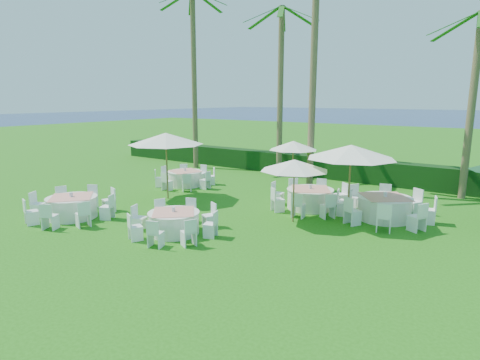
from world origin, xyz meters
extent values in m
plane|color=#226210|center=(0.00, 0.00, 0.00)|extent=(120.00, 120.00, 0.00)
cube|color=black|center=(0.00, 12.00, 0.60)|extent=(34.00, 1.00, 1.20)
cylinder|color=silver|center=(-5.61, -0.84, 0.39)|extent=(1.78, 1.78, 0.77)
cylinder|color=silver|center=(-5.61, -0.84, 0.78)|extent=(1.85, 1.85, 0.03)
cube|color=#E4907C|center=(-5.61, -0.84, 0.81)|extent=(2.02, 2.02, 0.01)
cylinder|color=silver|center=(-5.61, -0.84, 0.89)|extent=(0.12, 0.12, 0.16)
cube|color=white|center=(-4.37, -0.21, 0.46)|extent=(0.58, 0.58, 0.92)
cube|color=white|center=(-5.17, 0.48, 0.46)|extent=(0.54, 0.54, 0.92)
cube|color=white|center=(-6.23, 0.40, 0.46)|extent=(0.58, 0.58, 0.92)
cube|color=white|center=(-6.92, -0.41, 0.46)|extent=(0.54, 0.54, 0.92)
cube|color=white|center=(-6.84, -1.47, 0.46)|extent=(0.58, 0.58, 0.92)
cube|color=white|center=(-6.04, -2.16, 0.46)|extent=(0.54, 0.54, 0.92)
cube|color=white|center=(-4.98, -2.08, 0.46)|extent=(0.58, 0.58, 0.92)
cube|color=white|center=(-4.29, -1.27, 0.46)|extent=(0.54, 0.54, 0.92)
cylinder|color=silver|center=(-1.18, 0.03, 0.36)|extent=(1.64, 1.64, 0.71)
cylinder|color=silver|center=(-1.18, 0.03, 0.72)|extent=(1.71, 1.71, 0.03)
cube|color=#E4907C|center=(-1.18, 0.03, 0.75)|extent=(1.87, 1.87, 0.01)
cylinder|color=silver|center=(-1.18, 0.03, 0.83)|extent=(0.11, 0.11, 0.15)
cube|color=white|center=(0.03, 0.45, 0.43)|extent=(0.51, 0.51, 0.86)
cube|color=white|center=(-0.62, 1.19, 0.43)|extent=(0.53, 0.53, 0.86)
cube|color=white|center=(-1.60, 1.25, 0.43)|extent=(0.51, 0.51, 0.86)
cube|color=white|center=(-2.34, 0.60, 0.43)|extent=(0.53, 0.53, 0.86)
cube|color=white|center=(-2.39, -0.38, 0.43)|extent=(0.51, 0.51, 0.86)
cube|color=white|center=(-1.74, -1.12, 0.43)|extent=(0.53, 0.53, 0.86)
cube|color=white|center=(-0.76, -1.18, 0.43)|extent=(0.51, 0.51, 0.86)
cube|color=white|center=(-0.03, -0.53, 0.43)|extent=(0.53, 0.53, 0.86)
cylinder|color=silver|center=(-5.99, 5.79, 0.37)|extent=(1.69, 1.69, 0.73)
cylinder|color=silver|center=(-5.99, 5.79, 0.74)|extent=(1.76, 1.76, 0.03)
cube|color=#E4907C|center=(-5.99, 5.79, 0.77)|extent=(1.77, 1.77, 0.01)
cylinder|color=silver|center=(-5.99, 5.79, 0.85)|extent=(0.12, 0.12, 0.16)
cube|color=white|center=(-5.07, 6.74, 0.44)|extent=(0.58, 0.58, 0.88)
cube|color=white|center=(-6.01, 7.11, 0.44)|extent=(0.42, 0.42, 0.88)
cube|color=white|center=(-6.93, 6.71, 0.44)|extent=(0.58, 0.58, 0.88)
cube|color=white|center=(-7.31, 5.78, 0.44)|extent=(0.42, 0.42, 0.88)
cube|color=white|center=(-6.91, 4.85, 0.44)|extent=(0.58, 0.58, 0.88)
cube|color=white|center=(-5.97, 4.48, 0.44)|extent=(0.42, 0.42, 0.88)
cube|color=white|center=(-5.04, 4.87, 0.44)|extent=(0.58, 0.58, 0.88)
cube|color=white|center=(-4.67, 5.81, 0.44)|extent=(0.42, 0.42, 0.88)
cylinder|color=silver|center=(1.17, 5.47, 0.39)|extent=(1.82, 1.82, 0.79)
cylinder|color=silver|center=(1.17, 5.47, 0.80)|extent=(1.89, 1.89, 0.03)
cube|color=#E4907C|center=(1.17, 5.47, 0.82)|extent=(2.00, 2.00, 0.01)
cylinder|color=silver|center=(1.17, 5.47, 0.91)|extent=(0.13, 0.13, 0.17)
cube|color=white|center=(2.57, 5.66, 0.47)|extent=(0.50, 0.50, 0.95)
cube|color=white|center=(2.03, 6.60, 0.47)|extent=(0.62, 0.62, 0.95)
cube|color=white|center=(0.98, 6.88, 0.47)|extent=(0.50, 0.50, 0.95)
cube|color=white|center=(0.04, 6.33, 0.47)|extent=(0.62, 0.62, 0.95)
cube|color=white|center=(-0.24, 5.28, 0.47)|extent=(0.50, 0.50, 0.95)
cube|color=white|center=(0.31, 4.34, 0.47)|extent=(0.62, 0.62, 0.95)
cube|color=white|center=(1.36, 4.07, 0.47)|extent=(0.50, 0.50, 0.95)
cube|color=white|center=(2.29, 4.61, 0.47)|extent=(0.62, 0.62, 0.95)
cylinder|color=silver|center=(4.07, 5.68, 0.41)|extent=(1.90, 1.90, 0.83)
cylinder|color=silver|center=(4.07, 5.68, 0.84)|extent=(1.98, 1.98, 0.03)
cube|color=#E4907C|center=(4.07, 5.68, 0.86)|extent=(2.15, 2.15, 0.01)
cylinder|color=silver|center=(4.07, 5.68, 0.95)|extent=(0.13, 0.13, 0.18)
cube|color=white|center=(5.51, 6.06, 0.50)|extent=(0.57, 0.57, 0.99)
cube|color=white|center=(4.82, 6.96, 0.50)|extent=(0.63, 0.63, 0.99)
cube|color=white|center=(3.69, 7.11, 0.50)|extent=(0.57, 0.57, 0.99)
cube|color=white|center=(2.79, 6.42, 0.50)|extent=(0.63, 0.63, 0.99)
cube|color=white|center=(2.64, 5.29, 0.50)|extent=(0.57, 0.57, 0.99)
cube|color=white|center=(3.33, 4.39, 0.50)|extent=(0.63, 0.63, 0.99)
cube|color=white|center=(4.46, 4.24, 0.50)|extent=(0.57, 0.57, 0.99)
cube|color=white|center=(5.36, 4.93, 0.50)|extent=(0.63, 0.63, 0.99)
cylinder|color=brown|center=(-4.79, 3.34, 1.42)|extent=(0.07, 0.07, 2.83)
cone|color=white|center=(-4.79, 3.34, 2.69)|extent=(3.29, 3.29, 0.51)
sphere|color=brown|center=(-4.79, 3.34, 2.86)|extent=(0.11, 0.11, 0.11)
cylinder|color=brown|center=(1.45, 3.46, 1.10)|extent=(0.05, 0.05, 2.21)
cone|color=white|center=(1.45, 3.46, 2.10)|extent=(2.47, 2.47, 0.40)
sphere|color=brown|center=(1.45, 3.46, 2.23)|extent=(0.09, 0.09, 0.09)
cylinder|color=brown|center=(-0.87, 7.79, 1.18)|extent=(0.06, 0.06, 2.35)
cone|color=white|center=(-0.87, 7.79, 2.23)|extent=(2.33, 2.33, 0.42)
sphere|color=brown|center=(-0.87, 7.79, 2.38)|extent=(0.09, 0.09, 0.09)
cylinder|color=brown|center=(3.07, 4.62, 1.35)|extent=(0.06, 0.06, 2.71)
cone|color=white|center=(3.07, 4.62, 2.57)|extent=(3.16, 3.16, 0.49)
sphere|color=brown|center=(3.07, 4.62, 2.74)|extent=(0.11, 0.11, 0.11)
cylinder|color=brown|center=(-9.22, 10.32, 5.38)|extent=(0.32, 0.32, 10.76)
cube|color=#165B18|center=(-8.94, 11.38, 10.27)|extent=(0.84, 2.20, 1.00)
cube|color=#165B18|center=(-10.00, 11.10, 10.27)|extent=(1.76, 1.76, 1.00)
cube|color=#165B18|center=(-10.28, 10.04, 10.27)|extent=(2.20, 0.84, 1.00)
cylinder|color=brown|center=(-3.35, 10.85, 4.64)|extent=(0.32, 0.32, 9.28)
cube|color=#165B18|center=(-2.25, 10.79, 8.79)|extent=(2.22, 0.40, 1.00)
cube|color=#165B18|center=(-2.75, 11.77, 8.79)|extent=(1.44, 2.00, 1.00)
cube|color=#165B18|center=(-3.84, 11.83, 8.79)|extent=(1.24, 2.09, 1.00)
cube|color=#165B18|center=(-4.44, 10.91, 8.79)|extent=(2.22, 0.40, 1.00)
cube|color=#165B18|center=(-3.95, 9.93, 8.79)|extent=(1.44, 2.00, 1.00)
cube|color=#165B18|center=(-2.85, 9.87, 8.79)|extent=(1.24, 2.09, 1.00)
cylinder|color=brown|center=(-0.32, 8.55, 5.96)|extent=(0.32, 0.32, 11.92)
cylinder|color=brown|center=(6.03, 11.00, 3.99)|extent=(0.32, 0.32, 7.98)
cube|color=#165B18|center=(5.03, 11.45, 7.49)|extent=(2.12, 1.17, 1.00)
cube|color=#165B18|center=(5.13, 10.36, 7.49)|extent=(1.96, 1.51, 1.00)
camera|label=1|loc=(7.92, -9.13, 4.41)|focal=30.00mm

